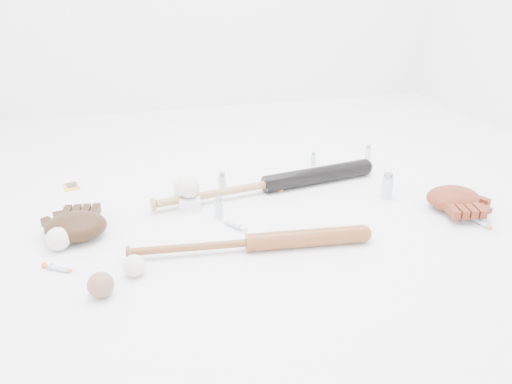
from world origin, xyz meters
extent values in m
plane|color=white|center=(0.00, 0.00, 0.00)|extent=(3.00, 3.00, 0.00)
cube|color=gold|center=(-0.70, 0.43, 0.00)|extent=(0.07, 0.09, 0.00)
cube|color=white|center=(-0.26, 0.13, 0.02)|extent=(0.09, 0.09, 0.04)
sphere|color=silver|center=(-0.26, 0.13, 0.08)|extent=(0.08, 0.08, 0.08)
sphere|color=silver|center=(-0.70, -0.06, 0.04)|extent=(0.08, 0.08, 0.08)
sphere|color=silver|center=(-0.27, 0.24, 0.04)|extent=(0.07, 0.07, 0.07)
sphere|color=silver|center=(-0.47, -0.27, 0.03)|extent=(0.07, 0.07, 0.07)
sphere|color=#8A5F42|center=(-0.57, -0.35, 0.04)|extent=(0.07, 0.07, 0.07)
cylinder|color=silver|center=(0.33, 0.41, 0.03)|extent=(0.02, 0.02, 0.06)
cylinder|color=silver|center=(0.60, 0.42, 0.03)|extent=(0.03, 0.03, 0.07)
cylinder|color=silver|center=(-0.11, 0.24, 0.04)|extent=(0.03, 0.03, 0.08)
cylinder|color=silver|center=(0.49, 0.02, 0.05)|extent=(0.04, 0.04, 0.10)
cylinder|color=silver|center=(-0.17, 0.02, 0.04)|extent=(0.03, 0.03, 0.08)
camera|label=1|loc=(-0.44, -1.54, 0.83)|focal=35.00mm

